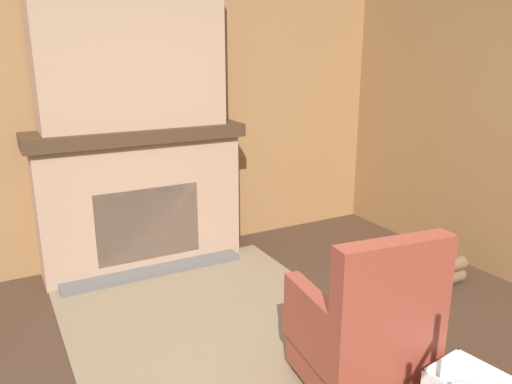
# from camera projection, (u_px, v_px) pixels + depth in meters

# --- Properties ---
(wood_panel_wall_left) EXTENTS (0.06, 5.66, 2.55)m
(wood_panel_wall_left) POSITION_uv_depth(u_px,v_px,m) (129.00, 118.00, 4.32)
(wood_panel_wall_left) COLOR olive
(wood_panel_wall_left) RESTS_ON ground
(fireplace_hearth) EXTENTS (0.61, 1.79, 1.22)m
(fireplace_hearth) POSITION_uv_depth(u_px,v_px,m) (141.00, 199.00, 4.30)
(fireplace_hearth) COLOR #9E7A60
(fireplace_hearth) RESTS_ON ground
(chimney_breast) EXTENTS (0.35, 1.49, 1.31)m
(chimney_breast) POSITION_uv_depth(u_px,v_px,m) (131.00, 45.00, 3.96)
(chimney_breast) COLOR #9E7A60
(chimney_breast) RESTS_ON fireplace_hearth
(area_rug) EXTENTS (3.54, 1.88, 0.01)m
(area_rug) POSITION_uv_depth(u_px,v_px,m) (255.00, 374.00, 2.94)
(area_rug) COLOR #7A664C
(area_rug) RESTS_ON ground
(armchair) EXTENTS (0.71, 0.71, 0.98)m
(armchair) POSITION_uv_depth(u_px,v_px,m) (364.00, 334.00, 2.71)
(armchair) COLOR brown
(armchair) RESTS_ON ground
(firewood_stack) EXTENTS (0.36, 0.32, 0.22)m
(firewood_stack) POSITION_uv_depth(u_px,v_px,m) (436.00, 267.00, 4.14)
(firewood_stack) COLOR brown
(firewood_stack) RESTS_ON ground
(oil_lamp_vase) EXTENTS (0.11, 0.11, 0.23)m
(oil_lamp_vase) POSITION_uv_depth(u_px,v_px,m) (101.00, 119.00, 4.03)
(oil_lamp_vase) COLOR #B24C42
(oil_lamp_vase) RESTS_ON fireplace_hearth
(storage_case) EXTENTS (0.14, 0.25, 0.16)m
(storage_case) POSITION_uv_depth(u_px,v_px,m) (176.00, 115.00, 4.32)
(storage_case) COLOR black
(storage_case) RESTS_ON fireplace_hearth
(decorative_plate_on_mantel) EXTENTS (0.07, 0.25, 0.25)m
(decorative_plate_on_mantel) POSITION_uv_depth(u_px,v_px,m) (125.00, 112.00, 4.13)
(decorative_plate_on_mantel) COLOR #336093
(decorative_plate_on_mantel) RESTS_ON fireplace_hearth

